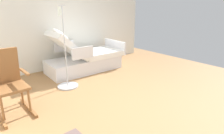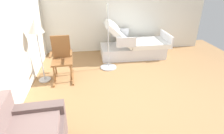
{
  "view_description": "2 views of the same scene",
  "coord_description": "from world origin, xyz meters",
  "px_view_note": "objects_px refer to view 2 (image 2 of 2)",
  "views": [
    {
      "loc": [
        -2.24,
        2.26,
        1.65
      ],
      "look_at": [
        0.01,
        0.49,
        0.73
      ],
      "focal_mm": 30.12,
      "sensor_mm": 36.0,
      "label": 1
    },
    {
      "loc": [
        -3.25,
        1.21,
        2.23
      ],
      "look_at": [
        -0.04,
        0.77,
        0.67
      ],
      "focal_mm": 29.55,
      "sensor_mm": 36.0,
      "label": 2
    }
  ],
  "objects_px": {
    "rocking_chair": "(62,59)",
    "hospital_bed": "(133,46)",
    "iv_pole": "(108,59)",
    "floor_lamp": "(36,30)"
  },
  "relations": [
    {
      "from": "rocking_chair",
      "to": "hospital_bed",
      "type": "bearing_deg",
      "value": -60.68
    },
    {
      "from": "rocking_chair",
      "to": "iv_pole",
      "type": "relative_size",
      "value": 0.62
    },
    {
      "from": "hospital_bed",
      "to": "floor_lamp",
      "type": "xyz_separation_m",
      "value": [
        -1.22,
        2.47,
        0.91
      ]
    },
    {
      "from": "rocking_chair",
      "to": "floor_lamp",
      "type": "relative_size",
      "value": 0.71
    },
    {
      "from": "hospital_bed",
      "to": "iv_pole",
      "type": "relative_size",
      "value": 1.22
    },
    {
      "from": "floor_lamp",
      "to": "iv_pole",
      "type": "distance_m",
      "value": 1.95
    },
    {
      "from": "hospital_bed",
      "to": "rocking_chair",
      "type": "xyz_separation_m",
      "value": [
        -1.13,
        2.02,
        0.18
      ]
    },
    {
      "from": "hospital_bed",
      "to": "iv_pole",
      "type": "xyz_separation_m",
      "value": [
        -0.74,
        0.86,
        -0.07
      ]
    },
    {
      "from": "hospital_bed",
      "to": "rocking_chair",
      "type": "height_order",
      "value": "hospital_bed"
    },
    {
      "from": "iv_pole",
      "to": "floor_lamp",
      "type": "bearing_deg",
      "value": 106.87
    }
  ]
}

